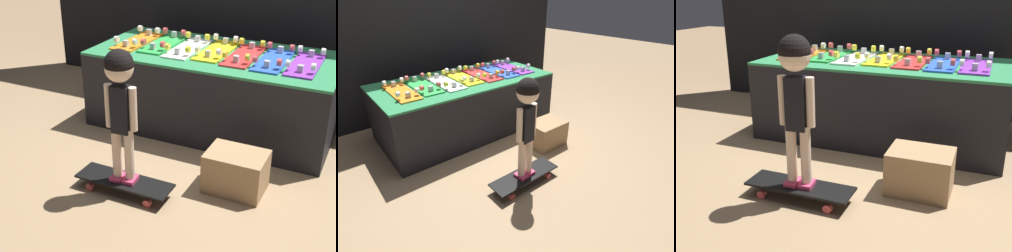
{
  "view_description": "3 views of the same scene",
  "coord_description": "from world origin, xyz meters",
  "views": [
    {
      "loc": [
        1.26,
        -2.91,
        1.76
      ],
      "look_at": [
        -0.02,
        -0.28,
        0.35
      ],
      "focal_mm": 50.0,
      "sensor_mm": 36.0,
      "label": 1
    },
    {
      "loc": [
        -1.46,
        -2.02,
        1.56
      ],
      "look_at": [
        -0.04,
        -0.27,
        0.38
      ],
      "focal_mm": 28.0,
      "sensor_mm": 36.0,
      "label": 2
    },
    {
      "loc": [
        0.87,
        -2.53,
        1.22
      ],
      "look_at": [
        0.01,
        -0.35,
        0.38
      ],
      "focal_mm": 42.0,
      "sensor_mm": 36.0,
      "label": 3
    }
  ],
  "objects": [
    {
      "name": "skateboard_blue_on_rack",
      "position": [
        0.48,
        0.54,
        0.66
      ],
      "size": [
        0.21,
        0.62,
        0.09
      ],
      "color": "blue",
      "rests_on": "display_rack"
    },
    {
      "name": "display_rack",
      "position": [
        0.0,
        0.56,
        0.32
      ],
      "size": [
        1.98,
        0.96,
        0.65
      ],
      "color": "black",
      "rests_on": "ground_plane"
    },
    {
      "name": "skateboard_green_on_rack",
      "position": [
        -0.48,
        0.58,
        0.66
      ],
      "size": [
        0.21,
        0.62,
        0.09
      ],
      "color": "green",
      "rests_on": "display_rack"
    },
    {
      "name": "skateboard_white_on_rack",
      "position": [
        -0.24,
        0.55,
        0.66
      ],
      "size": [
        0.21,
        0.62,
        0.09
      ],
      "color": "white",
      "rests_on": "display_rack"
    },
    {
      "name": "child",
      "position": [
        -0.15,
        -0.67,
        0.72
      ],
      "size": [
        0.21,
        0.18,
        0.89
      ],
      "rotation": [
        0.0,
        0.0,
        0.09
      ],
      "color": "#E03D6B",
      "rests_on": "skateboard_on_floor"
    },
    {
      "name": "skateboard_orange_on_rack",
      "position": [
        -0.72,
        0.56,
        0.66
      ],
      "size": [
        0.21,
        0.62,
        0.09
      ],
      "color": "orange",
      "rests_on": "display_rack"
    },
    {
      "name": "skateboard_yellow_on_rack",
      "position": [
        0.0,
        0.59,
        0.66
      ],
      "size": [
        0.21,
        0.62,
        0.09
      ],
      "color": "yellow",
      "rests_on": "display_rack"
    },
    {
      "name": "skateboard_on_floor",
      "position": [
        -0.15,
        -0.67,
        0.07
      ],
      "size": [
        0.66,
        0.2,
        0.09
      ],
      "color": "black",
      "rests_on": "ground_plane"
    },
    {
      "name": "back_wall",
      "position": [
        0.0,
        1.39,
        1.12
      ],
      "size": [
        4.33,
        0.1,
        2.23
      ],
      "color": "black",
      "rests_on": "ground_plane"
    },
    {
      "name": "skateboard_purple_on_rack",
      "position": [
        0.72,
        0.54,
        0.66
      ],
      "size": [
        0.21,
        0.62,
        0.09
      ],
      "color": "purple",
      "rests_on": "display_rack"
    },
    {
      "name": "storage_box",
      "position": [
        0.5,
        -0.32,
        0.14
      ],
      "size": [
        0.39,
        0.29,
        0.28
      ],
      "color": "#A37F56",
      "rests_on": "ground_plane"
    },
    {
      "name": "skateboard_red_on_rack",
      "position": [
        0.24,
        0.55,
        0.66
      ],
      "size": [
        0.21,
        0.62,
        0.09
      ],
      "color": "red",
      "rests_on": "display_rack"
    },
    {
      "name": "ground_plane",
      "position": [
        0.0,
        0.0,
        0.0
      ],
      "size": [
        16.0,
        16.0,
        0.0
      ],
      "primitive_type": "plane",
      "color": "#9E7F5B"
    }
  ]
}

